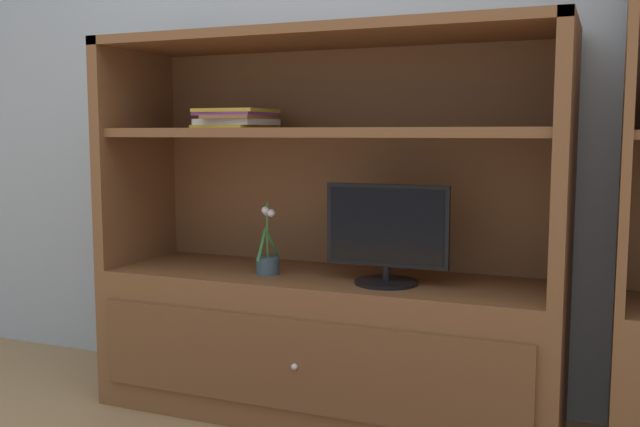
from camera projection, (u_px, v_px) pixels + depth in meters
name	position (u px, v px, depth m)	size (l,w,h in m)	color
painted_rear_wall	(356.00, 68.00, 3.03)	(6.00, 0.10, 2.80)	#9EA8B2
media_console	(326.00, 299.00, 2.82)	(1.82, 0.58, 1.51)	brown
tv_monitor	(387.00, 234.00, 2.62)	(0.47, 0.24, 0.37)	black
potted_plant	(268.00, 258.00, 2.82)	(0.09, 0.13, 0.29)	#384C56
magazine_stack	(237.00, 119.00, 2.88)	(0.28, 0.32, 0.08)	gold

